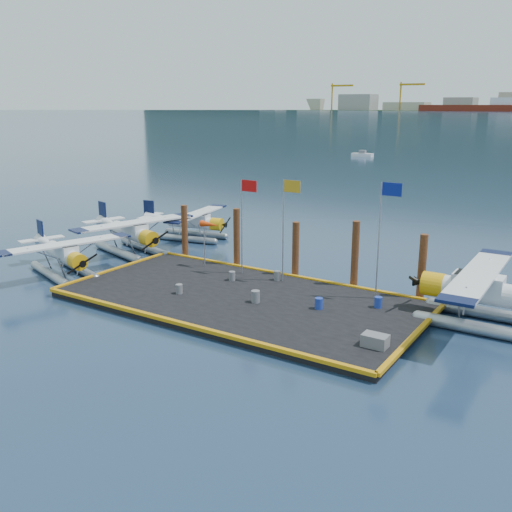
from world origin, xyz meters
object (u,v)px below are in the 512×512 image
at_px(piling_1, 237,240).
at_px(seaplane_a, 65,257).
at_px(windsock, 210,226).
at_px(seaplane_d, 486,296).
at_px(seaplane_c, 194,224).
at_px(piling_3, 355,257).
at_px(drum_2, 319,303).
at_px(piling_0, 185,233).
at_px(flagpole_yellow, 286,215).
at_px(drum_1, 256,297).
at_px(flagpole_blue, 383,223).
at_px(piling_4, 422,269).
at_px(seaplane_b, 133,235).
at_px(drum_5, 277,276).
at_px(flagpole_red, 244,212).
at_px(piling_2, 296,252).
at_px(crate, 375,341).
at_px(drum_0, 232,276).
at_px(drum_3, 179,289).
at_px(drum_4, 378,302).

bearing_deg(piling_1, seaplane_a, -139.51).
bearing_deg(windsock, seaplane_d, -0.35).
relative_size(seaplane_c, piling_3, 1.98).
distance_m(drum_2, piling_0, 14.02).
bearing_deg(flagpole_yellow, drum_2, -39.68).
bearing_deg(drum_1, flagpole_blue, 37.42).
bearing_deg(seaplane_c, seaplane_d, 63.38).
bearing_deg(flagpole_blue, seaplane_a, -163.53).
distance_m(piling_0, piling_1, 4.50).
relative_size(seaplane_a, piling_4, 2.13).
distance_m(flagpole_blue, piling_3, 3.72).
height_order(seaplane_b, flagpole_blue, flagpole_blue).
xyz_separation_m(drum_5, flagpole_red, (-2.45, 0.05, 3.71)).
bearing_deg(flagpole_blue, drum_5, -179.52).
bearing_deg(piling_2, windsock, -163.85).
bearing_deg(flagpole_yellow, crate, -37.22).
distance_m(drum_5, flagpole_red, 4.44).
bearing_deg(drum_0, seaplane_c, 139.03).
bearing_deg(flagpole_blue, drum_0, -169.78).
bearing_deg(piling_4, drum_5, -168.78).
relative_size(drum_3, piling_1, 0.13).
bearing_deg(piling_3, crate, -60.67).
distance_m(drum_4, windsock, 12.52).
distance_m(drum_3, piling_2, 7.95).
bearing_deg(seaplane_d, flagpole_yellow, 88.61).
xyz_separation_m(seaplane_a, seaplane_d, (24.81, 5.58, 0.29)).
distance_m(windsock, piling_3, 9.72).
height_order(drum_0, drum_4, drum_4).
xyz_separation_m(drum_4, piling_0, (-15.66, 2.93, 1.31)).
relative_size(seaplane_d, drum_3, 18.87).
bearing_deg(seaplane_d, piling_3, 76.76).
height_order(flagpole_yellow, piling_4, flagpole_yellow).
bearing_deg(flagpole_blue, seaplane_d, -1.09).
xyz_separation_m(drum_1, flagpole_red, (-3.52, 4.19, 3.66)).
bearing_deg(drum_1, piling_0, 149.26).
bearing_deg(seaplane_c, seaplane_a, -12.70).
bearing_deg(drum_5, windsock, 179.39).
xyz_separation_m(seaplane_d, flagpole_red, (-14.57, 0.11, 2.78)).
bearing_deg(flagpole_yellow, piling_1, 161.21).
xyz_separation_m(flagpole_yellow, piling_4, (7.80, 1.60, -2.51)).
height_order(flagpole_yellow, windsock, flagpole_yellow).
distance_m(drum_1, piling_1, 7.92).
relative_size(drum_0, drum_4, 0.96).
relative_size(seaplane_d, piling_3, 2.42).
bearing_deg(crate, drum_5, 144.79).
bearing_deg(drum_5, piling_3, 20.85).
bearing_deg(seaplane_b, piling_3, 109.27).
xyz_separation_m(flagpole_blue, piling_1, (-10.70, 1.60, -2.59)).
distance_m(seaplane_a, piling_2, 14.94).
bearing_deg(flagpole_red, piling_1, 136.85).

